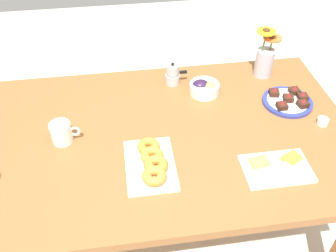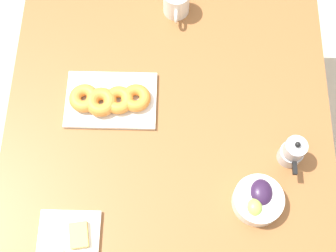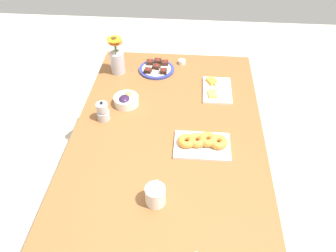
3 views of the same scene
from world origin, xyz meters
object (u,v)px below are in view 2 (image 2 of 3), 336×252
(coffee_mug, at_px, (176,2))
(grape_bowl, at_px, (258,199))
(croissant_platter, at_px, (110,100))
(moka_pot, at_px, (292,152))
(dining_table, at_px, (168,141))

(coffee_mug, xyz_separation_m, grape_bowl, (0.65, 0.24, -0.02))
(croissant_platter, height_order, moka_pot, moka_pot)
(dining_table, distance_m, croissant_platter, 0.23)
(coffee_mug, height_order, croissant_platter, coffee_mug)
(coffee_mug, relative_size, croissant_platter, 0.43)
(croissant_platter, bearing_deg, grape_bowl, 55.50)
(dining_table, xyz_separation_m, croissant_platter, (-0.09, -0.18, 0.11))
(croissant_platter, bearing_deg, moka_pot, 72.98)
(dining_table, xyz_separation_m, moka_pot, (0.08, 0.36, 0.13))
(grape_bowl, bearing_deg, coffee_mug, -159.69)
(coffee_mug, height_order, moka_pot, moka_pot)
(dining_table, distance_m, coffee_mug, 0.46)
(croissant_platter, distance_m, moka_pot, 0.57)
(grape_bowl, relative_size, croissant_platter, 0.51)
(coffee_mug, bearing_deg, croissant_platter, -29.59)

